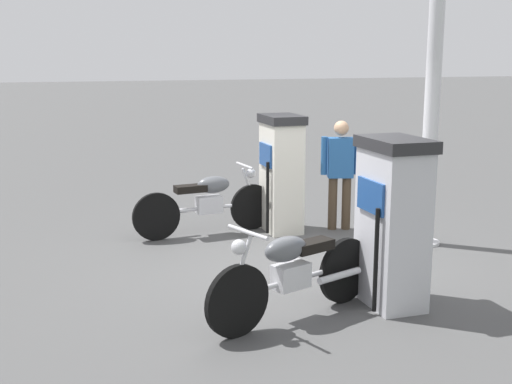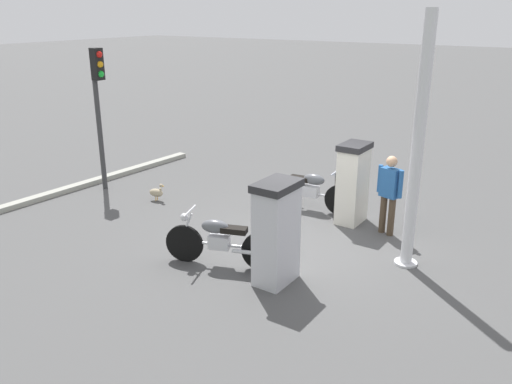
% 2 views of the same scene
% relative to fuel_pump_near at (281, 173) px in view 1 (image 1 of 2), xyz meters
% --- Properties ---
extents(ground_plane, '(120.00, 120.00, 0.00)m').
position_rel_fuel_pump_near_xyz_m(ground_plane, '(0.47, 1.52, -0.85)').
color(ground_plane, '#4C4C4C').
extents(fuel_pump_near, '(0.56, 0.75, 1.68)m').
position_rel_fuel_pump_near_xyz_m(fuel_pump_near, '(0.00, 0.00, 0.00)').
color(fuel_pump_near, silver).
rests_on(fuel_pump_near, ground).
extents(fuel_pump_far, '(0.59, 0.82, 1.71)m').
position_rel_fuel_pump_near_xyz_m(fuel_pump_far, '(-0.00, 3.04, 0.02)').
color(fuel_pump_far, silver).
rests_on(fuel_pump_far, ground).
extents(motorcycle_near_pump, '(2.11, 0.56, 0.97)m').
position_rel_fuel_pump_near_xyz_m(motorcycle_near_pump, '(1.05, -0.17, -0.37)').
color(motorcycle_near_pump, black).
rests_on(motorcycle_near_pump, ground).
extents(motorcycle_far_pump, '(1.96, 0.82, 0.98)m').
position_rel_fuel_pump_near_xyz_m(motorcycle_far_pump, '(1.09, 3.08, -0.37)').
color(motorcycle_far_pump, black).
rests_on(motorcycle_far_pump, ground).
extents(attendant_person, '(0.57, 0.30, 1.59)m').
position_rel_fuel_pump_near_xyz_m(attendant_person, '(-0.84, 0.19, 0.05)').
color(attendant_person, '#473828').
rests_on(attendant_person, ground).
extents(canopy_support_pole, '(0.40, 0.40, 4.25)m').
position_rel_fuel_pump_near_xyz_m(canopy_support_pole, '(-1.60, 1.27, 1.19)').
color(canopy_support_pole, silver).
rests_on(canopy_support_pole, ground).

